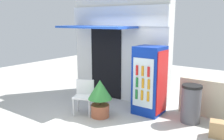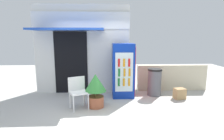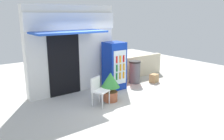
# 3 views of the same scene
# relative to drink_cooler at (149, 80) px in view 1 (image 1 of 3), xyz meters

# --- Properties ---
(ground) EXTENTS (16.00, 16.00, 0.00)m
(ground) POSITION_rel_drink_cooler_xyz_m (-0.96, -1.08, -0.87)
(ground) COLOR beige
(storefront_building) EXTENTS (3.23, 1.33, 3.01)m
(storefront_building) POSITION_rel_drink_cooler_xyz_m (-1.38, 0.63, 0.69)
(storefront_building) COLOR silver
(storefront_building) RESTS_ON ground
(drink_cooler) EXTENTS (0.70, 0.72, 1.74)m
(drink_cooler) POSITION_rel_drink_cooler_xyz_m (0.00, 0.00, 0.00)
(drink_cooler) COLOR #0C2D9E
(drink_cooler) RESTS_ON ground
(plastic_chair) EXTENTS (0.59, 0.57, 0.86)m
(plastic_chair) POSITION_rel_drink_cooler_xyz_m (-1.35, -0.97, -0.35)
(plastic_chair) COLOR white
(plastic_chair) RESTS_ON ground
(potted_plant_near_shop) EXTENTS (0.60, 0.60, 0.94)m
(potted_plant_near_shop) POSITION_rel_drink_cooler_xyz_m (-0.87, -0.92, -0.31)
(potted_plant_near_shop) COLOR #AD5B3D
(potted_plant_near_shop) RESTS_ON ground
(trash_bin) EXTENTS (0.46, 0.46, 0.90)m
(trash_bin) POSITION_rel_drink_cooler_xyz_m (1.06, 0.06, -0.41)
(trash_bin) COLOR #595960
(trash_bin) RESTS_ON ground
(cardboard_box) EXTENTS (0.37, 0.32, 0.34)m
(cardboard_box) POSITION_rel_drink_cooler_xyz_m (1.76, -0.35, -0.70)
(cardboard_box) COLOR tan
(cardboard_box) RESTS_ON ground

